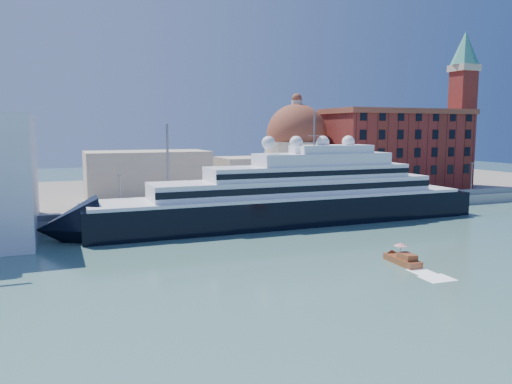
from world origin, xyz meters
name	(u,v)px	position (x,y,z in m)	size (l,w,h in m)	color
ground	(334,249)	(0.00, 0.00, 0.00)	(400.00, 400.00, 0.00)	#38615C
quay	(256,211)	(0.00, 34.00, 1.25)	(180.00, 10.00, 2.50)	gray
land	(205,191)	(0.00, 75.00, 1.00)	(260.00, 72.00, 2.00)	slate
quay_fence	(264,205)	(0.00, 29.50, 3.10)	(180.00, 0.10, 1.20)	slate
superyacht	(276,202)	(-0.10, 23.00, 4.70)	(91.06, 12.62, 27.21)	black
water_taxi	(403,259)	(4.73, -11.44, 0.75)	(2.56, 6.72, 3.14)	maroon
warehouse	(397,149)	(52.00, 52.00, 13.79)	(43.00, 19.00, 23.25)	maroon
campanile	(463,99)	(76.00, 52.00, 28.76)	(8.40, 8.40, 47.00)	maroon
church	(245,161)	(6.39, 57.72, 10.91)	(66.00, 18.00, 25.50)	beige
lamp_posts	(203,175)	(-12.67, 32.27, 9.84)	(120.80, 2.40, 18.00)	slate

